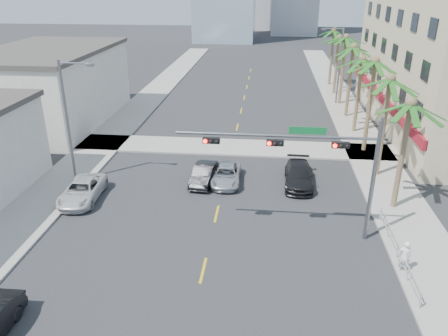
% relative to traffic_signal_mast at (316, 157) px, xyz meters
% --- Properties ---
extents(ground, '(260.00, 260.00, 0.00)m').
position_rel_traffic_signal_mast_xyz_m(ground, '(-5.78, -7.95, -5.06)').
color(ground, '#262628').
rests_on(ground, ground).
extents(sidewalk_right, '(4.00, 120.00, 0.15)m').
position_rel_traffic_signal_mast_xyz_m(sidewalk_right, '(6.22, 12.05, -4.99)').
color(sidewalk_right, gray).
rests_on(sidewalk_right, ground).
extents(sidewalk_left, '(4.00, 120.00, 0.15)m').
position_rel_traffic_signal_mast_xyz_m(sidewalk_left, '(-17.78, 12.05, -4.99)').
color(sidewalk_left, gray).
rests_on(sidewalk_left, ground).
extents(sidewalk_cross, '(80.00, 4.00, 0.15)m').
position_rel_traffic_signal_mast_xyz_m(sidewalk_cross, '(-5.78, 14.05, -4.99)').
color(sidewalk_cross, gray).
rests_on(sidewalk_cross, ground).
extents(building_left_far, '(11.00, 18.00, 7.20)m').
position_rel_traffic_signal_mast_xyz_m(building_left_far, '(-25.28, 20.05, -1.46)').
color(building_left_far, beige).
rests_on(building_left_far, ground).
extents(traffic_signal_mast, '(11.12, 0.54, 7.20)m').
position_rel_traffic_signal_mast_xyz_m(traffic_signal_mast, '(0.00, 0.00, 0.00)').
color(traffic_signal_mast, slate).
rests_on(traffic_signal_mast, ground).
extents(palm_tree_0, '(4.80, 4.80, 7.80)m').
position_rel_traffic_signal_mast_xyz_m(palm_tree_0, '(5.82, 4.05, 2.02)').
color(palm_tree_0, brown).
rests_on(palm_tree_0, ground).
extents(palm_tree_1, '(4.80, 4.80, 8.16)m').
position_rel_traffic_signal_mast_xyz_m(palm_tree_1, '(5.82, 9.25, 2.37)').
color(palm_tree_1, brown).
rests_on(palm_tree_1, ground).
extents(palm_tree_2, '(4.80, 4.80, 8.52)m').
position_rel_traffic_signal_mast_xyz_m(palm_tree_2, '(5.82, 14.45, 2.72)').
color(palm_tree_2, brown).
rests_on(palm_tree_2, ground).
extents(palm_tree_3, '(4.80, 4.80, 7.80)m').
position_rel_traffic_signal_mast_xyz_m(palm_tree_3, '(5.82, 19.65, 2.02)').
color(palm_tree_3, brown).
rests_on(palm_tree_3, ground).
extents(palm_tree_4, '(4.80, 4.80, 8.16)m').
position_rel_traffic_signal_mast_xyz_m(palm_tree_4, '(5.82, 24.85, 2.37)').
color(palm_tree_4, brown).
rests_on(palm_tree_4, ground).
extents(palm_tree_5, '(4.80, 4.80, 8.52)m').
position_rel_traffic_signal_mast_xyz_m(palm_tree_5, '(5.82, 30.05, 2.72)').
color(palm_tree_5, brown).
rests_on(palm_tree_5, ground).
extents(palm_tree_6, '(4.80, 4.80, 7.80)m').
position_rel_traffic_signal_mast_xyz_m(palm_tree_6, '(5.82, 35.25, 2.02)').
color(palm_tree_6, brown).
rests_on(palm_tree_6, ground).
extents(palm_tree_7, '(4.80, 4.80, 8.16)m').
position_rel_traffic_signal_mast_xyz_m(palm_tree_7, '(5.82, 40.45, 2.37)').
color(palm_tree_7, brown).
rests_on(palm_tree_7, ground).
extents(streetlight_left, '(2.55, 0.25, 9.00)m').
position_rel_traffic_signal_mast_xyz_m(streetlight_left, '(-16.78, 6.05, -0.00)').
color(streetlight_left, slate).
rests_on(streetlight_left, ground).
extents(streetlight_right, '(2.55, 0.25, 9.00)m').
position_rel_traffic_signal_mast_xyz_m(streetlight_right, '(5.21, 30.05, -0.00)').
color(streetlight_right, slate).
rests_on(streetlight_right, ground).
extents(guardrail, '(0.08, 8.08, 1.00)m').
position_rel_traffic_signal_mast_xyz_m(guardrail, '(4.52, -1.95, -4.39)').
color(guardrail, silver).
rests_on(guardrail, ground).
extents(car_parked_far, '(2.52, 5.07, 1.38)m').
position_rel_traffic_signal_mast_xyz_m(car_parked_far, '(-15.18, 3.08, -4.37)').
color(car_parked_far, silver).
rests_on(car_parked_far, ground).
extents(car_lane_left, '(1.80, 4.24, 1.36)m').
position_rel_traffic_signal_mast_xyz_m(car_lane_left, '(-7.28, 6.67, -4.38)').
color(car_lane_left, black).
rests_on(car_lane_left, ground).
extents(car_lane_center, '(2.17, 4.54, 1.25)m').
position_rel_traffic_signal_mast_xyz_m(car_lane_center, '(-5.64, 6.86, -4.44)').
color(car_lane_center, silver).
rests_on(car_lane_center, ground).
extents(car_lane_right, '(2.15, 5.07, 1.46)m').
position_rel_traffic_signal_mast_xyz_m(car_lane_right, '(-0.28, 7.04, -4.33)').
color(car_lane_right, black).
rests_on(car_lane_right, ground).
extents(pedestrian, '(0.67, 0.47, 1.75)m').
position_rel_traffic_signal_mast_xyz_m(pedestrian, '(4.52, -3.09, -4.03)').
color(pedestrian, white).
rests_on(pedestrian, sidewalk_right).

